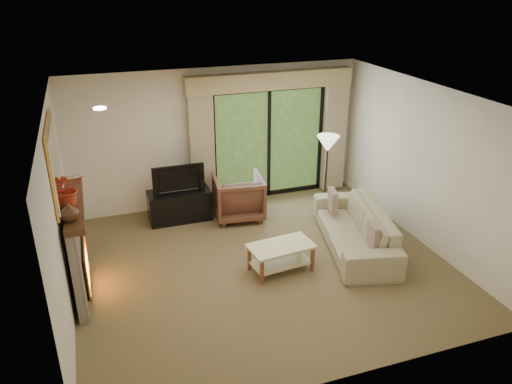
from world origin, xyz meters
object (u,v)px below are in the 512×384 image
object	(u,v)px
sofa	(355,228)
media_console	(179,205)
armchair	(238,197)
coffee_table	(281,258)

from	to	relation	value
sofa	media_console	bearing A→B (deg)	-113.46
media_console	armchair	world-z (taller)	armchair
armchair	sofa	size ratio (longest dim) A/B	0.38
sofa	coffee_table	distance (m)	1.43
media_console	armchair	distance (m)	1.07
coffee_table	armchair	bearing A→B (deg)	85.77
media_console	coffee_table	size ratio (longest dim) A/B	1.15
media_console	sofa	bearing A→B (deg)	-37.20
sofa	coffee_table	world-z (taller)	sofa
sofa	coffee_table	bearing A→B (deg)	-64.84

